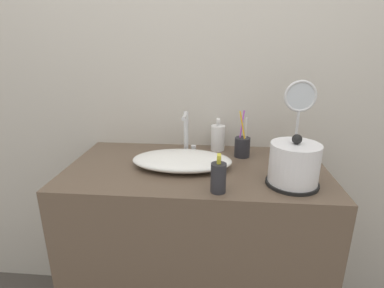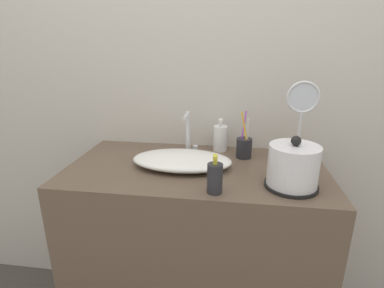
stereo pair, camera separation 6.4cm
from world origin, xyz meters
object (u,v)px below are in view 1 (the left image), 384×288
object	(u,v)px
shampoo_bottle	(218,137)
vanity_mirror	(298,114)
faucet	(187,132)
electric_kettle	(294,166)
lotion_bottle	(218,177)
toothbrush_cup	(242,146)

from	to	relation	value
shampoo_bottle	vanity_mirror	bearing A→B (deg)	-20.49
faucet	vanity_mirror	world-z (taller)	vanity_mirror
faucet	electric_kettle	distance (m)	0.51
faucet	lotion_bottle	xyz separation A→B (m)	(0.15, -0.37, -0.05)
vanity_mirror	faucet	bearing A→B (deg)	173.70
toothbrush_cup	lotion_bottle	distance (m)	0.37
toothbrush_cup	vanity_mirror	distance (m)	0.28
lotion_bottle	electric_kettle	bearing A→B (deg)	16.80
shampoo_bottle	vanity_mirror	distance (m)	0.39
faucet	shampoo_bottle	xyz separation A→B (m)	(0.14, 0.07, -0.04)
lotion_bottle	shampoo_bottle	world-z (taller)	shampoo_bottle
faucet	vanity_mirror	xyz separation A→B (m)	(0.48, -0.05, 0.11)
lotion_bottle	shampoo_bottle	distance (m)	0.44
faucet	toothbrush_cup	bearing A→B (deg)	-1.80
shampoo_bottle	lotion_bottle	bearing A→B (deg)	-89.32
toothbrush_cup	vanity_mirror	xyz separation A→B (m)	(0.22, -0.04, 0.16)
electric_kettle	lotion_bottle	distance (m)	0.28
toothbrush_cup	vanity_mirror	size ratio (longest dim) A/B	0.60
electric_kettle	shampoo_bottle	world-z (taller)	electric_kettle
toothbrush_cup	lotion_bottle	bearing A→B (deg)	-106.61
faucet	lotion_bottle	distance (m)	0.40
electric_kettle	toothbrush_cup	xyz separation A→B (m)	(-0.17, 0.28, -0.03)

